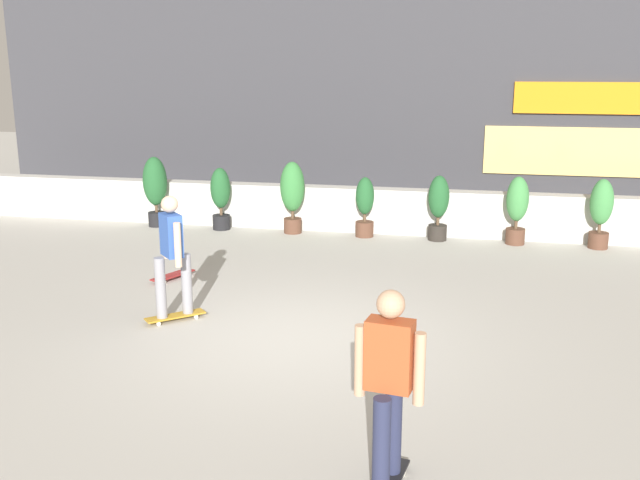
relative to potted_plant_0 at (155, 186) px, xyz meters
name	(u,v)px	position (x,y,z in m)	size (l,w,h in m)	color
ground_plane	(295,337)	(4.41, -5.55, -0.85)	(48.00, 48.00, 0.00)	#B2AFA8
planter_wall	(367,210)	(4.41, 0.45, -0.40)	(18.00, 0.40, 0.90)	beige
building_backdrop	(393,68)	(4.42, 4.45, 2.40)	(20.00, 2.08, 6.50)	#38383D
potted_plant_0	(155,186)	(0.00, 0.00, 0.00)	(0.50, 0.50, 1.47)	black
potted_plant_1	(221,196)	(1.44, 0.00, -0.14)	(0.41, 0.41, 1.28)	black
potted_plant_2	(292,192)	(2.96, 0.00, -0.01)	(0.49, 0.49, 1.45)	brown
potted_plant_3	(365,205)	(4.44, 0.00, -0.23)	(0.36, 0.36, 1.19)	brown
potted_plant_4	(438,205)	(5.87, 0.00, -0.15)	(0.40, 0.40, 1.27)	#2D2823
potted_plant_5	(517,207)	(7.34, 0.00, -0.13)	(0.41, 0.41, 1.30)	brown
potted_plant_6	(601,210)	(8.83, 0.00, -0.13)	(0.42, 0.42, 1.30)	brown
skater_far_right	(172,253)	(2.70, -5.29, 0.09)	(0.72, 0.69, 1.70)	#BF8C26
skater_far_left	(389,383)	(5.95, -8.62, 0.09)	(0.56, 0.82, 1.70)	black
skateboard_near_camera	(173,275)	(1.89, -3.53, -0.79)	(0.49, 0.82, 0.08)	maroon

